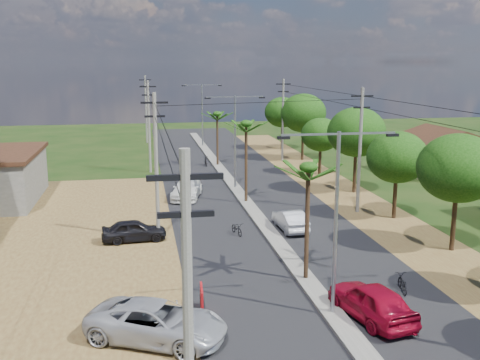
# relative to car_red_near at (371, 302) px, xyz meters

# --- Properties ---
(ground) EXTENTS (160.00, 160.00, 0.00)m
(ground) POSITION_rel_car_red_near_xyz_m (-1.50, 0.58, -0.79)
(ground) COLOR black
(ground) RESTS_ON ground
(road) EXTENTS (12.00, 110.00, 0.04)m
(road) POSITION_rel_car_red_near_xyz_m (-1.50, 15.58, -0.77)
(road) COLOR black
(road) RESTS_ON ground
(median) EXTENTS (1.00, 90.00, 0.18)m
(median) POSITION_rel_car_red_near_xyz_m (-1.50, 18.58, -0.70)
(median) COLOR #605E56
(median) RESTS_ON ground
(dirt_lot_west) EXTENTS (18.00, 46.00, 0.04)m
(dirt_lot_west) POSITION_rel_car_red_near_xyz_m (-16.50, 8.58, -0.78)
(dirt_lot_west) COLOR brown
(dirt_lot_west) RESTS_ON ground
(dirt_shoulder_east) EXTENTS (5.00, 90.00, 0.03)m
(dirt_shoulder_east) POSITION_rel_car_red_near_xyz_m (7.00, 15.58, -0.78)
(dirt_shoulder_east) COLOR brown
(dirt_shoulder_east) RESTS_ON ground
(house_east_far) EXTENTS (7.60, 7.50, 4.60)m
(house_east_far) POSITION_rel_car_red_near_xyz_m (19.50, 28.58, 1.60)
(house_east_far) COLOR #958C65
(house_east_far) RESTS_ON ground
(tree_east_c) EXTENTS (4.60, 4.60, 6.83)m
(tree_east_c) POSITION_rel_car_red_near_xyz_m (8.20, 7.58, 4.07)
(tree_east_c) COLOR black
(tree_east_c) RESTS_ON ground
(tree_east_d) EXTENTS (4.20, 4.20, 6.13)m
(tree_east_d) POSITION_rel_car_red_near_xyz_m (7.90, 14.58, 3.54)
(tree_east_d) COLOR black
(tree_east_d) RESTS_ON ground
(tree_east_e) EXTENTS (4.80, 4.80, 7.14)m
(tree_east_e) POSITION_rel_car_red_near_xyz_m (8.10, 22.58, 4.29)
(tree_east_e) COLOR black
(tree_east_e) RESTS_ON ground
(tree_east_f) EXTENTS (3.80, 3.80, 5.52)m
(tree_east_f) POSITION_rel_car_red_near_xyz_m (7.70, 30.58, 3.09)
(tree_east_f) COLOR black
(tree_east_f) RESTS_ON ground
(tree_east_g) EXTENTS (5.00, 5.00, 7.38)m
(tree_east_g) POSITION_rel_car_red_near_xyz_m (8.30, 38.58, 4.45)
(tree_east_g) COLOR black
(tree_east_g) RESTS_ON ground
(tree_east_h) EXTENTS (4.40, 4.40, 6.52)m
(tree_east_h) POSITION_rel_car_red_near_xyz_m (8.00, 46.58, 3.84)
(tree_east_h) COLOR black
(tree_east_h) RESTS_ON ground
(palm_median_near) EXTENTS (2.00, 2.00, 6.15)m
(palm_median_near) POSITION_rel_car_red_near_xyz_m (-1.50, 4.58, 4.74)
(palm_median_near) COLOR black
(palm_median_near) RESTS_ON ground
(palm_median_mid) EXTENTS (2.00, 2.00, 6.55)m
(palm_median_mid) POSITION_rel_car_red_near_xyz_m (-1.50, 20.58, 5.11)
(palm_median_mid) COLOR black
(palm_median_mid) RESTS_ON ground
(palm_median_far) EXTENTS (2.00, 2.00, 5.85)m
(palm_median_far) POSITION_rel_car_red_near_xyz_m (-1.50, 36.58, 4.47)
(palm_median_far) COLOR black
(palm_median_far) RESTS_ON ground
(streetlight_near) EXTENTS (5.10, 0.18, 8.00)m
(streetlight_near) POSITION_rel_car_red_near_xyz_m (-1.50, 0.58, 3.99)
(streetlight_near) COLOR gray
(streetlight_near) RESTS_ON ground
(streetlight_mid) EXTENTS (5.10, 0.18, 8.00)m
(streetlight_mid) POSITION_rel_car_red_near_xyz_m (-1.50, 25.58, 3.99)
(streetlight_mid) COLOR gray
(streetlight_mid) RESTS_ON ground
(streetlight_far) EXTENTS (5.10, 0.18, 8.00)m
(streetlight_far) POSITION_rel_car_red_near_xyz_m (-1.50, 50.58, 3.99)
(streetlight_far) COLOR gray
(streetlight_far) RESTS_ON ground
(utility_pole_w_a) EXTENTS (1.60, 0.24, 9.00)m
(utility_pole_w_a) POSITION_rel_car_red_near_xyz_m (-8.50, -9.42, 3.96)
(utility_pole_w_a) COLOR #605E56
(utility_pole_w_a) RESTS_ON ground
(utility_pole_w_b) EXTENTS (1.60, 0.24, 9.00)m
(utility_pole_w_b) POSITION_rel_car_red_near_xyz_m (-8.50, 12.58, 3.96)
(utility_pole_w_b) COLOR #605E56
(utility_pole_w_b) RESTS_ON ground
(utility_pole_w_c) EXTENTS (1.60, 0.24, 9.00)m
(utility_pole_w_c) POSITION_rel_car_red_near_xyz_m (-8.50, 34.58, 3.96)
(utility_pole_w_c) COLOR #605E56
(utility_pole_w_c) RESTS_ON ground
(utility_pole_w_d) EXTENTS (1.60, 0.24, 9.00)m
(utility_pole_w_d) POSITION_rel_car_red_near_xyz_m (-8.50, 55.58, 3.96)
(utility_pole_w_d) COLOR #605E56
(utility_pole_w_d) RESTS_ON ground
(utility_pole_e_b) EXTENTS (1.60, 0.24, 9.00)m
(utility_pole_e_b) POSITION_rel_car_red_near_xyz_m (6.00, 16.58, 3.96)
(utility_pole_e_b) COLOR #605E56
(utility_pole_e_b) RESTS_ON ground
(utility_pole_e_c) EXTENTS (1.60, 0.24, 9.00)m
(utility_pole_e_c) POSITION_rel_car_red_near_xyz_m (6.00, 38.58, 3.96)
(utility_pole_e_c) COLOR #605E56
(utility_pole_e_c) RESTS_ON ground
(car_red_near) EXTENTS (2.82, 4.95, 1.59)m
(car_red_near) POSITION_rel_car_red_near_xyz_m (0.00, 0.00, 0.00)
(car_red_near) COLOR maroon
(car_red_near) RESTS_ON ground
(car_silver_mid) EXTENTS (1.56, 4.09, 1.33)m
(car_silver_mid) POSITION_rel_car_red_near_xyz_m (0.00, 13.12, -0.13)
(car_silver_mid) COLOR #ABADB3
(car_silver_mid) RESTS_ON ground
(car_white_far) EXTENTS (3.19, 5.38, 1.46)m
(car_white_far) POSITION_rel_car_red_near_xyz_m (-5.86, 23.05, -0.06)
(car_white_far) COLOR silver
(car_white_far) RESTS_ON ground
(car_parked_silver) EXTENTS (6.08, 4.71, 1.53)m
(car_parked_silver) POSITION_rel_car_red_near_xyz_m (-9.00, -0.33, -0.03)
(car_parked_silver) COLOR #ABADB3
(car_parked_silver) RESTS_ON ground
(car_parked_dark) EXTENTS (4.01, 1.89, 1.32)m
(car_parked_dark) POSITION_rel_car_red_near_xyz_m (-9.97, 12.54, -0.13)
(car_parked_dark) COLOR black
(car_parked_dark) RESTS_ON ground
(moto_rider_east) EXTENTS (0.86, 1.64, 0.82)m
(moto_rider_east) POSITION_rel_car_red_near_xyz_m (2.61, 2.44, -0.39)
(moto_rider_east) COLOR black
(moto_rider_east) RESTS_ON ground
(moto_rider_west_a) EXTENTS (0.88, 1.60, 0.80)m
(moto_rider_west_a) POSITION_rel_car_red_near_xyz_m (-3.58, 12.71, -0.40)
(moto_rider_west_a) COLOR black
(moto_rider_west_a) RESTS_ON ground
(moto_rider_west_b) EXTENTS (0.54, 1.79, 1.07)m
(moto_rider_west_b) POSITION_rel_car_red_near_xyz_m (-2.70, 37.03, -0.26)
(moto_rider_west_b) COLOR black
(moto_rider_west_b) RESTS_ON ground
(roadside_sign) EXTENTS (0.18, 1.37, 1.14)m
(roadside_sign) POSITION_rel_car_red_near_xyz_m (-7.00, 1.99, -0.23)
(roadside_sign) COLOR maroon
(roadside_sign) RESTS_ON ground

